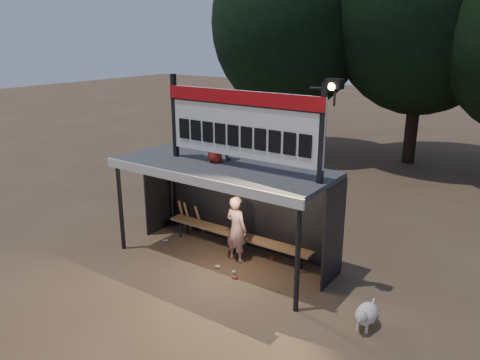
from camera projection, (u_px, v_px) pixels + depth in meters
The scene contains 12 objects.
ground at pixel (223, 260), 10.97m from camera, with size 80.00×80.00×0.00m, color brown.
player at pixel (236, 229), 10.73m from camera, with size 0.58×0.38×1.58m, color silver.
child_a at pixel (218, 134), 10.51m from camera, with size 0.58×0.45×1.20m, color slate.
child_b at pixel (215, 140), 10.35m from camera, with size 0.50×0.33×1.03m, color #AA221A.
dugout_shelter at pixel (229, 182), 10.62m from camera, with size 5.10×2.08×2.32m.
scoreboard_assembly at pixel (243, 122), 9.68m from camera, with size 4.10×0.27×1.99m.
bench at pixel (237, 235), 11.27m from camera, with size 4.00×0.35×0.48m.
tree_left at pixel (289, 23), 19.36m from camera, with size 6.46×6.46×9.27m.
tree_mid at pixel (425, 4), 17.62m from camera, with size 7.22×7.22×10.36m.
dog at pixel (366, 314), 8.34m from camera, with size 0.36×0.81×0.49m.
bats at pixel (190, 217), 12.41m from camera, with size 0.68×0.35×0.84m.
litter at pixel (227, 259), 10.92m from camera, with size 2.87×1.43×0.08m.
Camera 1 is at (5.98, -7.93, 5.04)m, focal length 35.00 mm.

